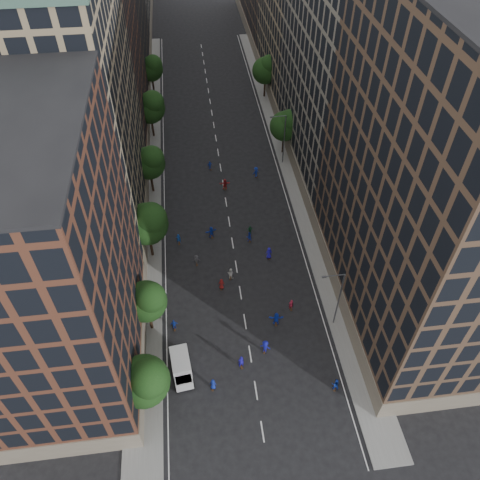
{
  "coord_description": "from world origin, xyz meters",
  "views": [
    {
      "loc": [
        -4.69,
        -19.13,
        47.32
      ],
      "look_at": [
        0.88,
        25.49,
        2.0
      ],
      "focal_mm": 35.0,
      "sensor_mm": 36.0,
      "label": 1
    }
  ],
  "objects_px": {
    "streetlamp_near": "(338,297)",
    "skater_1": "(241,362)",
    "cargo_van": "(181,367)",
    "skater_0": "(213,384)",
    "skater_2": "(335,384)",
    "streetlamp_far": "(283,137)"
  },
  "relations": [
    {
      "from": "skater_2",
      "to": "skater_1",
      "type": "bearing_deg",
      "value": -6.48
    },
    {
      "from": "streetlamp_far",
      "to": "skater_2",
      "type": "bearing_deg",
      "value": -92.61
    },
    {
      "from": "streetlamp_far",
      "to": "skater_0",
      "type": "height_order",
      "value": "streetlamp_far"
    },
    {
      "from": "skater_0",
      "to": "cargo_van",
      "type": "bearing_deg",
      "value": -16.72
    },
    {
      "from": "streetlamp_near",
      "to": "skater_0",
      "type": "distance_m",
      "value": 16.91
    },
    {
      "from": "streetlamp_near",
      "to": "skater_1",
      "type": "xyz_separation_m",
      "value": [
        -11.61,
        -4.4,
        -4.23
      ]
    },
    {
      "from": "streetlamp_near",
      "to": "cargo_van",
      "type": "height_order",
      "value": "streetlamp_near"
    },
    {
      "from": "streetlamp_near",
      "to": "streetlamp_far",
      "type": "relative_size",
      "value": 1.0
    },
    {
      "from": "skater_0",
      "to": "skater_1",
      "type": "distance_m",
      "value": 4.0
    },
    {
      "from": "streetlamp_near",
      "to": "skater_1",
      "type": "height_order",
      "value": "streetlamp_near"
    },
    {
      "from": "cargo_van",
      "to": "skater_1",
      "type": "height_order",
      "value": "cargo_van"
    },
    {
      "from": "skater_0",
      "to": "skater_2",
      "type": "bearing_deg",
      "value": -169.97
    },
    {
      "from": "skater_1",
      "to": "streetlamp_near",
      "type": "bearing_deg",
      "value": -172.86
    },
    {
      "from": "skater_2",
      "to": "streetlamp_near",
      "type": "bearing_deg",
      "value": -87.5
    },
    {
      "from": "streetlamp_far",
      "to": "skater_1",
      "type": "relative_size",
      "value": 4.82
    },
    {
      "from": "streetlamp_near",
      "to": "skater_0",
      "type": "bearing_deg",
      "value": -156.05
    },
    {
      "from": "cargo_van",
      "to": "skater_0",
      "type": "xyz_separation_m",
      "value": [
        3.26,
        -2.2,
        -0.49
      ]
    },
    {
      "from": "skater_0",
      "to": "skater_2",
      "type": "relative_size",
      "value": 0.91
    },
    {
      "from": "streetlamp_near",
      "to": "streetlamp_far",
      "type": "distance_m",
      "value": 33.0
    },
    {
      "from": "cargo_van",
      "to": "streetlamp_far",
      "type": "bearing_deg",
      "value": 57.51
    },
    {
      "from": "streetlamp_far",
      "to": "streetlamp_near",
      "type": "bearing_deg",
      "value": -90.0
    },
    {
      "from": "cargo_van",
      "to": "skater_1",
      "type": "relative_size",
      "value": 2.5
    }
  ]
}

